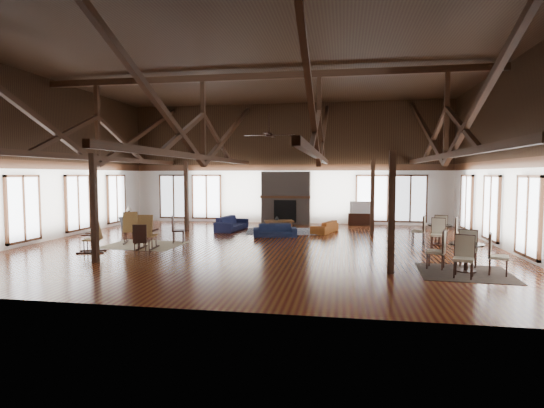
% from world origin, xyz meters
% --- Properties ---
extents(floor, '(16.00, 16.00, 0.00)m').
position_xyz_m(floor, '(0.00, 0.00, 0.00)').
color(floor, '#603214').
rests_on(floor, ground).
extents(ceiling, '(16.00, 14.00, 0.02)m').
position_xyz_m(ceiling, '(0.00, 0.00, 6.00)').
color(ceiling, black).
rests_on(ceiling, wall_back).
extents(wall_back, '(16.00, 0.02, 6.00)m').
position_xyz_m(wall_back, '(0.00, 7.00, 3.00)').
color(wall_back, silver).
rests_on(wall_back, floor).
extents(wall_front, '(16.00, 0.02, 6.00)m').
position_xyz_m(wall_front, '(0.00, -7.00, 3.00)').
color(wall_front, silver).
rests_on(wall_front, floor).
extents(wall_left, '(0.02, 14.00, 6.00)m').
position_xyz_m(wall_left, '(-8.00, 0.00, 3.00)').
color(wall_left, silver).
rests_on(wall_left, floor).
extents(wall_right, '(0.02, 14.00, 6.00)m').
position_xyz_m(wall_right, '(8.00, 0.00, 3.00)').
color(wall_right, silver).
rests_on(wall_right, floor).
extents(roof_truss, '(15.60, 14.07, 3.14)m').
position_xyz_m(roof_truss, '(0.00, 0.00, 4.03)').
color(roof_truss, black).
rests_on(roof_truss, wall_back).
extents(post_grid, '(8.16, 7.16, 3.05)m').
position_xyz_m(post_grid, '(0.00, 0.00, 1.52)').
color(post_grid, black).
rests_on(post_grid, floor).
extents(fireplace, '(2.50, 0.69, 2.60)m').
position_xyz_m(fireplace, '(0.00, 6.67, 1.29)').
color(fireplace, brown).
rests_on(fireplace, floor).
extents(ceiling_fan, '(1.60, 1.60, 0.75)m').
position_xyz_m(ceiling_fan, '(0.50, -1.00, 3.73)').
color(ceiling_fan, black).
rests_on(ceiling_fan, roof_truss).
extents(sofa_navy_front, '(1.80, 1.00, 0.50)m').
position_xyz_m(sofa_navy_front, '(0.17, 2.20, 0.25)').
color(sofa_navy_front, '#161E3D').
rests_on(sofa_navy_front, floor).
extents(sofa_navy_left, '(2.18, 1.09, 0.61)m').
position_xyz_m(sofa_navy_left, '(-2.03, 3.80, 0.30)').
color(sofa_navy_left, '#161A3D').
rests_on(sofa_navy_left, floor).
extents(sofa_orange, '(1.79, 1.16, 0.49)m').
position_xyz_m(sofa_orange, '(2.06, 3.76, 0.24)').
color(sofa_orange, '#974D1D').
rests_on(sofa_orange, floor).
extents(coffee_table, '(1.36, 0.97, 0.47)m').
position_xyz_m(coffee_table, '(0.09, 3.80, 0.42)').
color(coffee_table, brown).
rests_on(coffee_table, floor).
extents(vase, '(0.19, 0.19, 0.18)m').
position_xyz_m(vase, '(-0.01, 3.84, 0.56)').
color(vase, '#B2B2B2').
rests_on(vase, coffee_table).
extents(armchair, '(1.09, 0.99, 0.64)m').
position_xyz_m(armchair, '(-6.22, 2.95, 0.32)').
color(armchair, '#2A2A2C').
rests_on(armchair, floor).
extents(side_table_lamp, '(0.41, 0.41, 1.06)m').
position_xyz_m(side_table_lamp, '(-6.79, 3.62, 0.40)').
color(side_table_lamp, black).
rests_on(side_table_lamp, floor).
extents(rocking_chair_a, '(0.72, 0.98, 1.14)m').
position_xyz_m(rocking_chair_a, '(-4.65, -0.26, 0.53)').
color(rocking_chair_a, olive).
rests_on(rocking_chair_a, floor).
extents(rocking_chair_b, '(0.55, 0.93, 1.15)m').
position_xyz_m(rocking_chair_b, '(-3.55, -1.30, 0.54)').
color(rocking_chair_b, olive).
rests_on(rocking_chair_b, floor).
extents(rocking_chair_c, '(0.92, 0.67, 1.06)m').
position_xyz_m(rocking_chair_c, '(-4.91, -2.08, 0.50)').
color(rocking_chair_c, olive).
rests_on(rocking_chair_c, floor).
extents(side_chair_a, '(0.52, 0.52, 0.99)m').
position_xyz_m(side_chair_a, '(-3.10, 0.06, 0.57)').
color(side_chair_a, black).
rests_on(side_chair_a, floor).
extents(side_chair_b, '(0.47, 0.47, 0.97)m').
position_xyz_m(side_chair_b, '(-3.15, -2.48, 0.57)').
color(side_chair_b, black).
rests_on(side_chair_b, floor).
extents(cafe_table_near, '(1.95, 1.95, 1.00)m').
position_xyz_m(cafe_table_near, '(5.90, -2.98, 0.50)').
color(cafe_table_near, black).
rests_on(cafe_table_near, floor).
extents(cafe_table_far, '(1.93, 1.93, 0.99)m').
position_xyz_m(cafe_table_far, '(6.16, 1.23, 0.49)').
color(cafe_table_far, black).
rests_on(cafe_table_far, floor).
extents(cup_near, '(0.15, 0.15, 0.10)m').
position_xyz_m(cup_near, '(5.97, -2.94, 0.77)').
color(cup_near, '#B2B2B2').
rests_on(cup_near, cafe_table_near).
extents(cup_far, '(0.15, 0.15, 0.10)m').
position_xyz_m(cup_far, '(6.19, 1.30, 0.76)').
color(cup_far, '#B2B2B2').
rests_on(cup_far, cafe_table_far).
extents(tv_console, '(1.14, 0.43, 0.57)m').
position_xyz_m(tv_console, '(3.64, 6.75, 0.29)').
color(tv_console, black).
rests_on(tv_console, floor).
extents(television, '(1.02, 0.17, 0.58)m').
position_xyz_m(television, '(3.65, 6.75, 0.86)').
color(television, '#B2B2B2').
rests_on(television, tv_console).
extents(rug_tan, '(2.66, 2.15, 0.01)m').
position_xyz_m(rug_tan, '(-4.03, -0.54, 0.01)').
color(rug_tan, tan).
rests_on(rug_tan, floor).
extents(rug_navy, '(3.24, 2.64, 0.01)m').
position_xyz_m(rug_navy, '(0.17, 3.80, 0.01)').
color(rug_navy, '#1B264D').
rests_on(rug_navy, floor).
extents(rug_dark, '(2.28, 2.10, 0.01)m').
position_xyz_m(rug_dark, '(5.84, -3.15, 0.01)').
color(rug_dark, black).
rests_on(rug_dark, floor).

